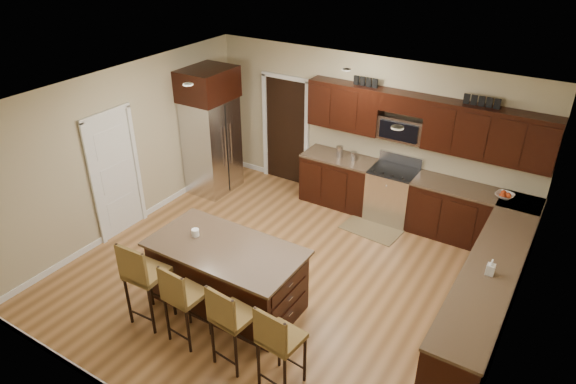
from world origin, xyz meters
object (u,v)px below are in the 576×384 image
Objects in this scene: stool_left at (142,275)px; stool_extra at (278,340)px; range at (392,194)px; island at (227,277)px; stool_right at (229,318)px; refrigerator at (211,130)px; stool_mid at (181,296)px.

stool_left is 1.08× the size of stool_extra.
stool_extra is (0.34, -4.13, 0.24)m from range.
island is 1.63m from stool_extra.
stool_right is at bearing -2.16° from stool_left.
refrigerator is 4.97m from stool_extra.
stool_extra is (2.00, 0.01, -0.06)m from stool_left.
stool_mid reaches higher than range.
range is 4.15m from stool_right.
island is 1.80× the size of stool_right.
stool_extra reaches higher than range.
stool_left is 1.09× the size of stool_mid.
range is 0.47× the size of refrigerator.
stool_mid is at bearing -1.82° from stool_left.
stool_extra is at bearing 3.38° from stool_mid.
refrigerator reaches higher than stool_right.
refrigerator is 2.05× the size of stool_extra.
stool_left reaches higher than island.
stool_mid is (0.63, 0.01, -0.07)m from stool_left.
refrigerator is at bearing 132.02° from island.
stool_mid is at bearing -104.08° from range.
island is at bearing 92.55° from stool_mid.
refrigerator is (-2.99, 3.36, 0.49)m from stool_right.
range is 0.97× the size of stool_extra.
island is (-1.02, -3.28, -0.04)m from range.
stool_right is (-0.31, -4.13, 0.24)m from range.
stool_extra is at bearing -2.24° from stool_left.
refrigerator is at bearing -166.87° from range.
stool_right is 1.00× the size of stool_extra.
island is at bearing -47.82° from refrigerator.
island is at bearing 153.47° from stool_extra.
stool_mid is 0.99× the size of stool_extra.
stool_left is (-1.67, -4.14, 0.30)m from range.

